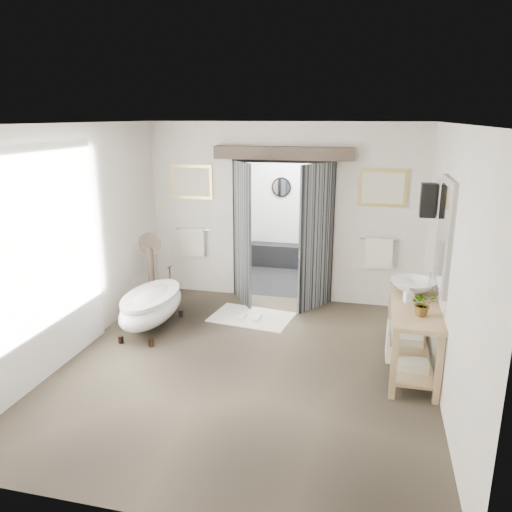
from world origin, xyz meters
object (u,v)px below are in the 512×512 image
vanity (411,330)px  rug (252,317)px  basin (413,287)px  clawfoot_tub (152,306)px

vanity → rug: bearing=153.5°
vanity → basin: (0.01, 0.31, 0.44)m
clawfoot_tub → basin: bearing=-1.0°
clawfoot_tub → vanity: 3.55m
rug → clawfoot_tub: bearing=-150.1°
basin → rug: bearing=141.0°
rug → basin: bearing=-19.7°
clawfoot_tub → rug: bearing=29.9°
clawfoot_tub → basin: 3.59m
vanity → rug: size_ratio=1.33×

